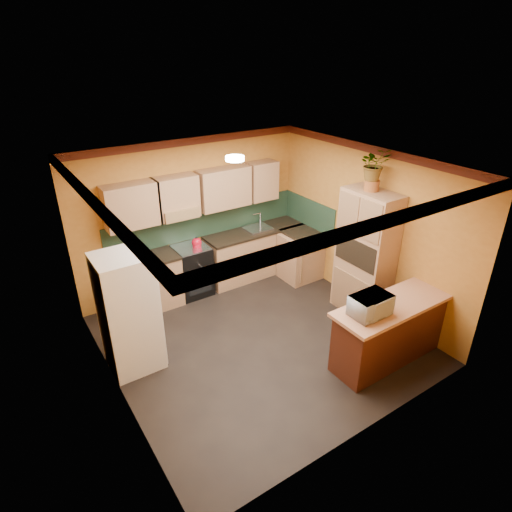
{
  "coord_description": "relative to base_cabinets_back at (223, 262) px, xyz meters",
  "views": [
    {
      "loc": [
        -2.96,
        -4.38,
        4.06
      ],
      "look_at": [
        0.25,
        0.45,
        1.17
      ],
      "focal_mm": 30.0,
      "sensor_mm": 36.0,
      "label": 1
    }
  ],
  "objects": [
    {
      "name": "sink",
      "position": [
        0.77,
        0.0,
        0.5
      ],
      "size": [
        0.48,
        0.4,
        0.03
      ],
      "primitive_type": "cube",
      "color": "silver",
      "rests_on": "countertop_back"
    },
    {
      "name": "fern",
      "position": [
        1.44,
        -2.03,
        2.06
      ],
      "size": [
        0.55,
        0.52,
        0.48
      ],
      "primitive_type": "imported",
      "rotation": [
        0.0,
        0.0,
        -0.43
      ],
      "color": "tan",
      "rests_on": "fern_pot"
    },
    {
      "name": "bar_top",
      "position": [
        0.91,
        -3.16,
        0.47
      ],
      "size": [
        1.9,
        0.65,
        0.05
      ],
      "primitive_type": "cube",
      "color": "tan",
      "rests_on": "breakfast_bar"
    },
    {
      "name": "fern_pot",
      "position": [
        1.44,
        -2.03,
        1.74
      ],
      "size": [
        0.22,
        0.22,
        0.16
      ],
      "primitive_type": "cylinder",
      "color": "brown",
      "rests_on": "pantry"
    },
    {
      "name": "countertop_back",
      "position": [
        0.0,
        -0.0,
        0.46
      ],
      "size": [
        3.65,
        0.62,
        0.04
      ],
      "primitive_type": "cube",
      "color": "black",
      "rests_on": "base_cabinets_back"
    },
    {
      "name": "breakfast_bar",
      "position": [
        0.91,
        -3.16,
        0.0
      ],
      "size": [
        1.8,
        0.55,
        0.88
      ],
      "primitive_type": "cube",
      "color": "#491A11",
      "rests_on": "ground"
    },
    {
      "name": "room_shell",
      "position": [
        -0.38,
        -1.52,
        1.65
      ],
      "size": [
        4.24,
        4.24,
        2.72
      ],
      "color": "black",
      "rests_on": "ground"
    },
    {
      "name": "base_cabinets_back",
      "position": [
        0.0,
        0.0,
        0.0
      ],
      "size": [
        3.65,
        0.6,
        0.88
      ],
      "primitive_type": "cube",
      "color": "tan",
      "rests_on": "ground"
    },
    {
      "name": "stove",
      "position": [
        -0.63,
        -0.0,
        0.02
      ],
      "size": [
        0.58,
        0.58,
        0.91
      ],
      "primitive_type": "cube",
      "color": "black",
      "rests_on": "ground"
    },
    {
      "name": "fridge",
      "position": [
        -2.16,
        -1.29,
        0.41
      ],
      "size": [
        0.68,
        0.66,
        1.7
      ],
      "primitive_type": "cube",
      "color": "white",
      "rests_on": "ground"
    },
    {
      "name": "microwave",
      "position": [
        0.39,
        -3.16,
        0.63
      ],
      "size": [
        0.52,
        0.35,
        0.28
      ],
      "primitive_type": "imported",
      "rotation": [
        0.0,
        0.0,
        0.0
      ],
      "color": "white",
      "rests_on": "bar_top"
    },
    {
      "name": "countertop_right",
      "position": [
        1.39,
        -0.62,
        0.46
      ],
      "size": [
        0.62,
        0.8,
        0.04
      ],
      "primitive_type": "cube",
      "color": "black",
      "rests_on": "base_cabinets_right"
    },
    {
      "name": "kettle",
      "position": [
        -0.53,
        -0.05,
        0.56
      ],
      "size": [
        0.2,
        0.2,
        0.18
      ],
      "primitive_type": null,
      "rotation": [
        0.0,
        0.0,
        -0.21
      ],
      "color": "#B80C21",
      "rests_on": "stove"
    },
    {
      "name": "pantry",
      "position": [
        1.44,
        -2.08,
        0.61
      ],
      "size": [
        0.48,
        0.9,
        2.1
      ],
      "primitive_type": "cube",
      "color": "tan",
      "rests_on": "ground"
    },
    {
      "name": "base_cabinets_right",
      "position": [
        1.39,
        -0.62,
        0.0
      ],
      "size": [
        0.6,
        0.8,
        0.88
      ],
      "primitive_type": "cube",
      "color": "tan",
      "rests_on": "ground"
    }
  ]
}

